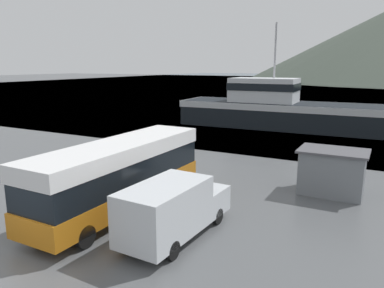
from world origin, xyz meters
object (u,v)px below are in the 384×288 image
object	(u,v)px
storage_bin	(82,168)
dock_kiosk	(332,172)
delivery_van	(173,208)
fishing_boat	(279,109)
tour_bus	(120,173)

from	to	relation	value
storage_bin	dock_kiosk	size ratio (longest dim) A/B	0.42
delivery_van	storage_bin	world-z (taller)	delivery_van
delivery_van	fishing_boat	size ratio (longest dim) A/B	0.26
fishing_boat	storage_bin	distance (m)	24.59
delivery_van	fishing_boat	bearing A→B (deg)	99.55
tour_bus	fishing_boat	size ratio (longest dim) A/B	0.45
fishing_boat	storage_bin	bearing A→B (deg)	-14.86
tour_bus	delivery_van	xyz separation A→B (m)	(3.57, -1.27, -0.60)
tour_bus	delivery_van	world-z (taller)	tour_bus
delivery_van	storage_bin	size ratio (longest dim) A/B	3.99
fishing_boat	delivery_van	bearing A→B (deg)	5.21
tour_bus	storage_bin	bearing A→B (deg)	151.29
storage_bin	tour_bus	bearing A→B (deg)	-29.40
storage_bin	dock_kiosk	distance (m)	14.38
tour_bus	storage_bin	xyz separation A→B (m)	(-5.43, 3.06, -1.26)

